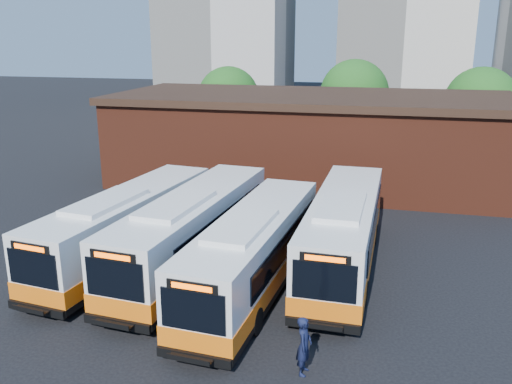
% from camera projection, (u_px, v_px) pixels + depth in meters
% --- Properties ---
extents(ground, '(220.00, 220.00, 0.00)m').
position_uv_depth(ground, '(241.00, 301.00, 22.09)').
color(ground, black).
extents(bus_west, '(4.16, 13.00, 3.49)m').
position_uv_depth(bus_west, '(128.00, 229.00, 25.73)').
color(bus_west, white).
rests_on(bus_west, ground).
extents(bus_midwest, '(3.90, 13.49, 3.63)m').
position_uv_depth(bus_midwest, '(193.00, 234.00, 24.96)').
color(bus_midwest, white).
rests_on(bus_midwest, ground).
extents(bus_mideast, '(3.56, 12.89, 3.47)m').
position_uv_depth(bus_mideast, '(254.00, 255.00, 22.72)').
color(bus_mideast, white).
rests_on(bus_mideast, ground).
extents(bus_east, '(3.03, 13.25, 3.59)m').
position_uv_depth(bus_east, '(343.00, 234.00, 24.90)').
color(bus_east, white).
rests_on(bus_east, ground).
extents(transit_worker, '(0.51, 0.74, 1.97)m').
position_uv_depth(transit_worker, '(304.00, 346.00, 17.11)').
color(transit_worker, black).
rests_on(transit_worker, ground).
extents(depot_building, '(28.60, 12.60, 6.40)m').
position_uv_depth(depot_building, '(312.00, 137.00, 39.85)').
color(depot_building, '#5F2616').
rests_on(depot_building, ground).
extents(tree_west, '(6.00, 6.00, 7.65)m').
position_uv_depth(tree_west, '(228.00, 97.00, 52.96)').
color(tree_west, '#382314').
rests_on(tree_west, ground).
extents(tree_mid, '(6.56, 6.56, 8.36)m').
position_uv_depth(tree_mid, '(354.00, 94.00, 51.95)').
color(tree_mid, '#382314').
rests_on(tree_mid, ground).
extents(tree_east, '(6.24, 6.24, 7.96)m').
position_uv_depth(tree_east, '(481.00, 103.00, 46.70)').
color(tree_east, '#382314').
rests_on(tree_east, ground).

